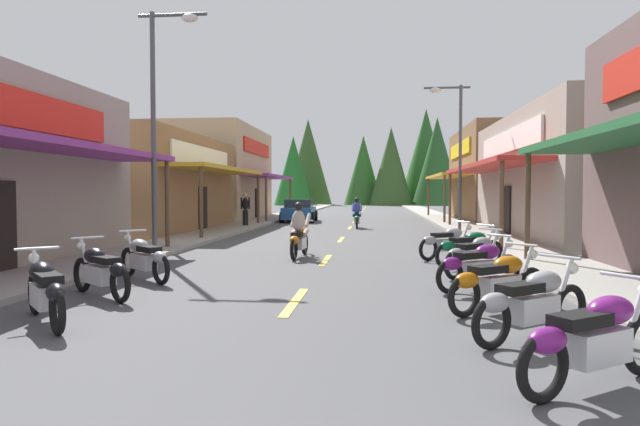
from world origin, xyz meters
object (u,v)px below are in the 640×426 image
motorcycle_parked_left_0 (45,290)px  motorcycle_parked_left_2 (144,257)px  motorcycle_parked_right_0 (595,337)px  motorcycle_parked_left_1 (101,270)px  motorcycle_parked_right_1 (532,302)px  motorcycle_parked_right_3 (479,265)px  streetlamp_right (454,138)px  parked_car_curbside (299,211)px  rider_cruising_lead (299,234)px  motorcycle_parked_right_4 (476,254)px  motorcycle_parked_right_5 (469,247)px  streetlamp_left (162,101)px  rider_cruising_trailing (357,215)px  motorcycle_parked_right_6 (448,242)px  pedestrian_by_shop (245,207)px  motorcycle_parked_right_2 (498,281)px

motorcycle_parked_left_0 → motorcycle_parked_left_2: (-0.21, 3.75, 0.00)m
motorcycle_parked_right_0 → motorcycle_parked_left_1: same height
motorcycle_parked_right_1 → motorcycle_parked_right_3: size_ratio=0.98×
streetlamp_right → motorcycle_parked_right_0: streetlamp_right is taller
parked_car_curbside → motorcycle_parked_left_1: bearing=177.6°
motorcycle_parked_left_2 → rider_cruising_lead: size_ratio=0.79×
motorcycle_parked_right_4 → motorcycle_parked_left_1: size_ratio=0.92×
motorcycle_parked_right_5 → motorcycle_parked_left_0: same height
parked_car_curbside → motorcycle_parked_left_2: bearing=177.6°
streetlamp_left → rider_cruising_lead: (3.96, 0.01, -3.80)m
streetlamp_right → parked_car_curbside: streetlamp_right is taller
streetlamp_right → motorcycle_parked_right_5: 11.67m
motorcycle_parked_left_0 → rider_cruising_trailing: bearing=-53.0°
motorcycle_parked_right_6 → rider_cruising_trailing: size_ratio=0.82×
streetlamp_left → motorcycle_parked_right_0: bearing=-50.6°
motorcycle_parked_right_1 → motorcycle_parked_left_1: (-6.71, 2.13, 0.00)m
streetlamp_right → motorcycle_parked_right_6: bearing=-98.6°
motorcycle_parked_left_2 → pedestrian_by_shop: pedestrian_by_shop is taller
motorcycle_parked_right_3 → rider_cruising_trailing: 17.77m
pedestrian_by_shop → motorcycle_parked_left_0: bearing=-153.0°
motorcycle_parked_right_4 → motorcycle_parked_right_0: bearing=-134.8°
motorcycle_parked_right_3 → motorcycle_parked_left_1: 6.85m
motorcycle_parked_left_2 → motorcycle_parked_left_0: bearing=133.9°
motorcycle_parked_right_3 → motorcycle_parked_right_2: bearing=-127.2°
motorcycle_parked_right_3 → parked_car_curbside: size_ratio=0.41×
motorcycle_parked_left_0 → rider_cruising_lead: bearing=-59.9°
motorcycle_parked_right_2 → parked_car_curbside: parked_car_curbside is taller
motorcycle_parked_right_3 → motorcycle_parked_left_0: same height
motorcycle_parked_right_3 → motorcycle_parked_left_0: size_ratio=1.11×
streetlamp_left → streetlamp_right: (9.51, 9.50, -0.24)m
motorcycle_parked_right_4 → motorcycle_parked_right_6: bearing=49.9°
rider_cruising_trailing → parked_car_curbside: bearing=30.6°
streetlamp_left → motorcycle_parked_right_1: size_ratio=3.97×
motorcycle_parked_right_1 → motorcycle_parked_right_4: bearing=49.8°
streetlamp_left → motorcycle_parked_right_0: (8.16, -9.92, -3.97)m
motorcycle_parked_right_3 → motorcycle_parked_right_6: size_ratio=1.02×
motorcycle_parked_right_0 → motorcycle_parked_right_3: same height
motorcycle_parked_right_0 → pedestrian_by_shop: (-8.83, 22.61, 0.57)m
motorcycle_parked_right_3 → rider_cruising_trailing: bearing=63.8°
motorcycle_parked_right_4 → motorcycle_parked_left_2: bearing=146.5°
motorcycle_parked_right_5 → parked_car_curbside: bearing=76.6°
motorcycle_parked_right_1 → motorcycle_parked_left_2: same height
motorcycle_parked_left_0 → motorcycle_parked_left_1: 1.96m
streetlamp_right → motorcycle_parked_right_6: 10.28m
motorcycle_parked_right_5 → motorcycle_parked_left_2: same height
streetlamp_right → parked_car_curbside: bearing=132.1°
motorcycle_parked_left_0 → motorcycle_parked_left_2: 3.76m
motorcycle_parked_right_6 → motorcycle_parked_left_1: same height
motorcycle_parked_right_3 → motorcycle_parked_right_4: 1.72m
motorcycle_parked_right_1 → motorcycle_parked_right_0: bearing=-123.3°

